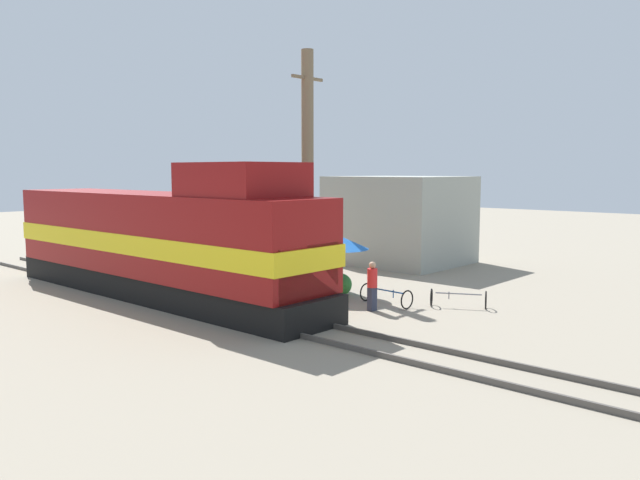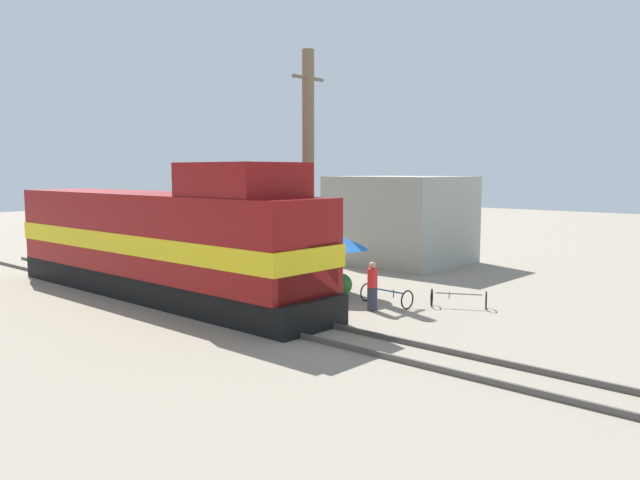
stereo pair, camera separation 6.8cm
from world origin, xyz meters
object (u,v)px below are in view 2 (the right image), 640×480
object	(u,v)px
locomotive	(165,242)
bicycle_spare	(459,299)
person_bystander	(372,284)
bicycle	(386,296)
vendor_umbrella	(338,242)
utility_pole	(308,166)
billboard_sign	(275,221)

from	to	relation	value
locomotive	bicycle_spare	xyz separation A→B (m)	(5.72, -8.89, -1.75)
locomotive	bicycle_spare	distance (m)	10.71
person_bystander	bicycle_spare	world-z (taller)	person_bystander
locomotive	bicycle	size ratio (longest dim) A/B	8.27
locomotive	vendor_umbrella	distance (m)	6.37
utility_pole	billboard_sign	bearing A→B (deg)	148.54
bicycle	bicycle_spare	bearing A→B (deg)	-53.18
locomotive	vendor_umbrella	world-z (taller)	locomotive
bicycle_spare	bicycle	bearing A→B (deg)	-85.06
vendor_umbrella	utility_pole	bearing A→B (deg)	60.57
locomotive	vendor_umbrella	size ratio (longest dim) A/B	6.97
utility_pole	vendor_umbrella	world-z (taller)	utility_pole
utility_pole	bicycle_spare	bearing A→B (deg)	-94.13
person_bystander	bicycle	bearing A→B (deg)	8.66
utility_pole	bicycle	world-z (taller)	utility_pole
locomotive	bicycle	distance (m)	8.29
person_bystander	bicycle_spare	xyz separation A→B (m)	(2.33, -1.93, -0.58)
person_bystander	bicycle	size ratio (longest dim) A/B	0.85
bicycle_spare	person_bystander	bearing A→B (deg)	-66.87
utility_pole	vendor_umbrella	size ratio (longest dim) A/B	4.18
bicycle	bicycle_spare	world-z (taller)	bicycle
utility_pole	locomotive	bearing A→B (deg)	167.76
utility_pole	billboard_sign	world-z (taller)	utility_pole
utility_pole	bicycle	size ratio (longest dim) A/B	4.96
vendor_umbrella	person_bystander	bearing A→B (deg)	-114.16
locomotive	billboard_sign	size ratio (longest dim) A/B	4.68
utility_pole	person_bystander	xyz separation A→B (m)	(-2.88, -5.60, -3.97)
vendor_umbrella	bicycle_spare	xyz separation A→B (m)	(1.25, -4.35, -1.72)
person_bystander	bicycle_spare	bearing A→B (deg)	-39.60
vendor_umbrella	bicycle	size ratio (longest dim) A/B	1.19
locomotive	billboard_sign	distance (m)	5.10
utility_pole	vendor_umbrella	bearing A→B (deg)	-119.43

